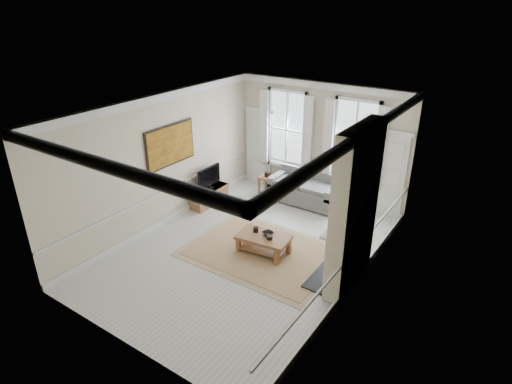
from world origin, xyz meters
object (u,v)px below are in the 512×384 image
Objects in this scene: sofa at (306,190)px; tv_stand at (209,196)px; side_table at (268,180)px; coffee_table at (264,239)px.

sofa is 1.57× the size of tv_stand.
side_table is (-1.24, -0.13, 0.07)m from sofa.
side_table is at bearing 56.92° from tv_stand.
sofa is 2.80m from tv_stand.
tv_stand is at bearing -123.08° from side_table.
side_table is 3.31m from coffee_table.
side_table is 1.85m from tv_stand.
sofa is 3.01m from coffee_table.
coffee_table is (0.46, -2.97, -0.00)m from sofa.
side_table is 0.43× the size of coffee_table.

